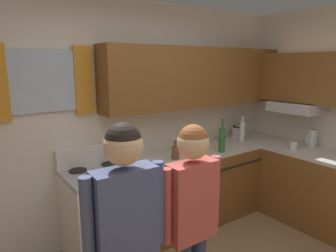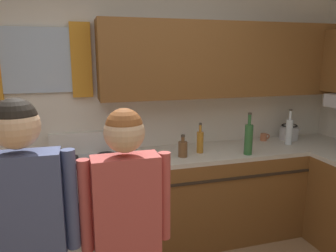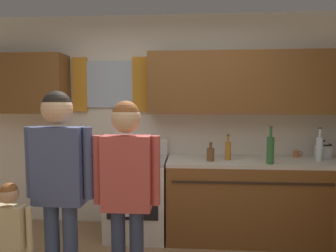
{
  "view_description": "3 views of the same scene",
  "coord_description": "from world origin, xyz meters",
  "px_view_note": "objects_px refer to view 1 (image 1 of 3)",
  "views": [
    {
      "loc": [
        -1.43,
        -1.08,
        1.92
      ],
      "look_at": [
        -0.05,
        0.85,
        1.43
      ],
      "focal_mm": 32.17,
      "sensor_mm": 36.0,
      "label": 1
    },
    {
      "loc": [
        -0.46,
        -1.26,
        1.8
      ],
      "look_at": [
        0.08,
        0.59,
        1.39
      ],
      "focal_mm": 34.91,
      "sensor_mm": 36.0,
      "label": 2
    },
    {
      "loc": [
        0.2,
        -1.63,
        1.53
      ],
      "look_at": [
        0.03,
        0.9,
        1.33
      ],
      "focal_mm": 30.11,
      "sensor_mm": 36.0,
      "label": 3
    }
  ],
  "objects_px": {
    "stove_oven": "(102,213)",
    "stovetop_kettle": "(239,131)",
    "adult_holding_child": "(126,226)",
    "water_pitcher": "(312,138)",
    "bottle_wine_green": "(222,139)",
    "cup_terracotta": "(222,137)",
    "adult_in_plaid": "(192,209)",
    "bottle_tall_clear": "(242,131)",
    "mug_ceramic_white": "(294,145)",
    "bottle_squat_brown": "(175,152)",
    "bottle_oil_amber": "(185,145)"
  },
  "relations": [
    {
      "from": "stove_oven",
      "to": "stovetop_kettle",
      "type": "height_order",
      "value": "stovetop_kettle"
    },
    {
      "from": "stovetop_kettle",
      "to": "adult_holding_child",
      "type": "distance_m",
      "value": 2.86
    },
    {
      "from": "water_pitcher",
      "to": "stovetop_kettle",
      "type": "bearing_deg",
      "value": 112.13
    },
    {
      "from": "bottle_wine_green",
      "to": "cup_terracotta",
      "type": "xyz_separation_m",
      "value": [
        0.42,
        0.4,
        -0.11
      ]
    },
    {
      "from": "bottle_wine_green",
      "to": "cup_terracotta",
      "type": "relative_size",
      "value": 3.62
    },
    {
      "from": "adult_in_plaid",
      "to": "bottle_tall_clear",
      "type": "bearing_deg",
      "value": 32.6
    },
    {
      "from": "adult_holding_child",
      "to": "bottle_wine_green",
      "type": "bearing_deg",
      "value": 29.34
    },
    {
      "from": "bottle_wine_green",
      "to": "bottle_tall_clear",
      "type": "relative_size",
      "value": 1.07
    },
    {
      "from": "stovetop_kettle",
      "to": "water_pitcher",
      "type": "xyz_separation_m",
      "value": [
        0.35,
        -0.87,
        0.02
      ]
    },
    {
      "from": "adult_holding_child",
      "to": "water_pitcher",
      "type": "bearing_deg",
      "value": 10.1
    },
    {
      "from": "stove_oven",
      "to": "adult_in_plaid",
      "type": "distance_m",
      "value": 1.32
    },
    {
      "from": "stove_oven",
      "to": "cup_terracotta",
      "type": "bearing_deg",
      "value": 5.75
    },
    {
      "from": "stove_oven",
      "to": "water_pitcher",
      "type": "height_order",
      "value": "water_pitcher"
    },
    {
      "from": "mug_ceramic_white",
      "to": "bottle_wine_green",
      "type": "bearing_deg",
      "value": 151.35
    },
    {
      "from": "stovetop_kettle",
      "to": "adult_holding_child",
      "type": "relative_size",
      "value": 0.17
    },
    {
      "from": "cup_terracotta",
      "to": "adult_holding_child",
      "type": "relative_size",
      "value": 0.07
    },
    {
      "from": "bottle_squat_brown",
      "to": "mug_ceramic_white",
      "type": "height_order",
      "value": "bottle_squat_brown"
    },
    {
      "from": "cup_terracotta",
      "to": "stovetop_kettle",
      "type": "height_order",
      "value": "stovetop_kettle"
    },
    {
      "from": "water_pitcher",
      "to": "adult_in_plaid",
      "type": "relative_size",
      "value": 0.14
    },
    {
      "from": "stove_oven",
      "to": "bottle_wine_green",
      "type": "bearing_deg",
      "value": -8.43
    },
    {
      "from": "stove_oven",
      "to": "cup_terracotta",
      "type": "xyz_separation_m",
      "value": [
        1.86,
        0.19,
        0.47
      ]
    },
    {
      "from": "bottle_oil_amber",
      "to": "adult_in_plaid",
      "type": "xyz_separation_m",
      "value": [
        -0.89,
        -1.18,
        -0.03
      ]
    },
    {
      "from": "water_pitcher",
      "to": "adult_holding_child",
      "type": "height_order",
      "value": "adult_holding_child"
    },
    {
      "from": "bottle_squat_brown",
      "to": "stovetop_kettle",
      "type": "height_order",
      "value": "stovetop_kettle"
    },
    {
      "from": "bottle_wine_green",
      "to": "adult_holding_child",
      "type": "height_order",
      "value": "adult_holding_child"
    },
    {
      "from": "bottle_wine_green",
      "to": "stovetop_kettle",
      "type": "height_order",
      "value": "bottle_wine_green"
    },
    {
      "from": "adult_in_plaid",
      "to": "cup_terracotta",
      "type": "bearing_deg",
      "value": 39.19
    },
    {
      "from": "water_pitcher",
      "to": "bottle_wine_green",
      "type": "bearing_deg",
      "value": 155.02
    },
    {
      "from": "bottle_tall_clear",
      "to": "mug_ceramic_white",
      "type": "height_order",
      "value": "bottle_tall_clear"
    },
    {
      "from": "cup_terracotta",
      "to": "stove_oven",
      "type": "bearing_deg",
      "value": -174.25
    },
    {
      "from": "bottle_tall_clear",
      "to": "adult_holding_child",
      "type": "relative_size",
      "value": 0.23
    },
    {
      "from": "bottle_squat_brown",
      "to": "adult_in_plaid",
      "type": "bearing_deg",
      "value": -122.05
    },
    {
      "from": "bottle_oil_amber",
      "to": "stove_oven",
      "type": "bearing_deg",
      "value": 178.09
    },
    {
      "from": "bottle_tall_clear",
      "to": "bottle_oil_amber",
      "type": "xyz_separation_m",
      "value": [
        -0.99,
        -0.02,
        -0.03
      ]
    },
    {
      "from": "mug_ceramic_white",
      "to": "water_pitcher",
      "type": "bearing_deg",
      "value": -13.13
    },
    {
      "from": "bottle_squat_brown",
      "to": "bottle_oil_amber",
      "type": "relative_size",
      "value": 0.72
    },
    {
      "from": "bottle_tall_clear",
      "to": "adult_in_plaid",
      "type": "bearing_deg",
      "value": -147.4
    },
    {
      "from": "bottle_tall_clear",
      "to": "bottle_wine_green",
      "type": "bearing_deg",
      "value": -160.99
    },
    {
      "from": "bottle_wine_green",
      "to": "bottle_squat_brown",
      "type": "height_order",
      "value": "bottle_wine_green"
    },
    {
      "from": "mug_ceramic_white",
      "to": "cup_terracotta",
      "type": "distance_m",
      "value": 0.91
    },
    {
      "from": "bottle_wine_green",
      "to": "stovetop_kettle",
      "type": "bearing_deg",
      "value": 27.46
    },
    {
      "from": "bottle_wine_green",
      "to": "mug_ceramic_white",
      "type": "distance_m",
      "value": 0.91
    },
    {
      "from": "stove_oven",
      "to": "bottle_squat_brown",
      "type": "height_order",
      "value": "bottle_squat_brown"
    },
    {
      "from": "stovetop_kettle",
      "to": "adult_in_plaid",
      "type": "relative_size",
      "value": 0.18
    },
    {
      "from": "bottle_oil_amber",
      "to": "cup_terracotta",
      "type": "distance_m",
      "value": 0.86
    },
    {
      "from": "bottle_tall_clear",
      "to": "water_pitcher",
      "type": "bearing_deg",
      "value": -55.38
    },
    {
      "from": "stovetop_kettle",
      "to": "bottle_wine_green",
      "type": "bearing_deg",
      "value": -152.54
    },
    {
      "from": "mug_ceramic_white",
      "to": "stovetop_kettle",
      "type": "distance_m",
      "value": 0.81
    },
    {
      "from": "bottle_wine_green",
      "to": "bottle_tall_clear",
      "type": "bearing_deg",
      "value": 19.01
    },
    {
      "from": "bottle_squat_brown",
      "to": "water_pitcher",
      "type": "bearing_deg",
      "value": -19.63
    }
  ]
}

